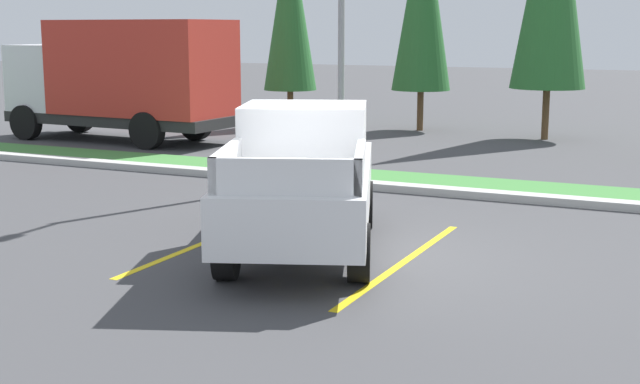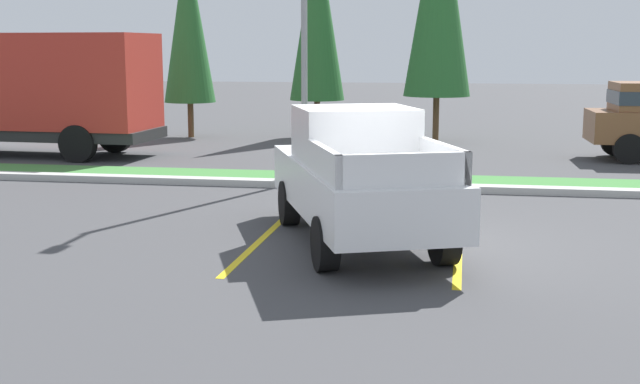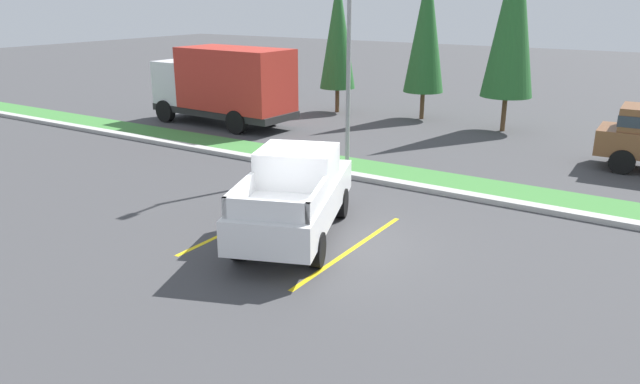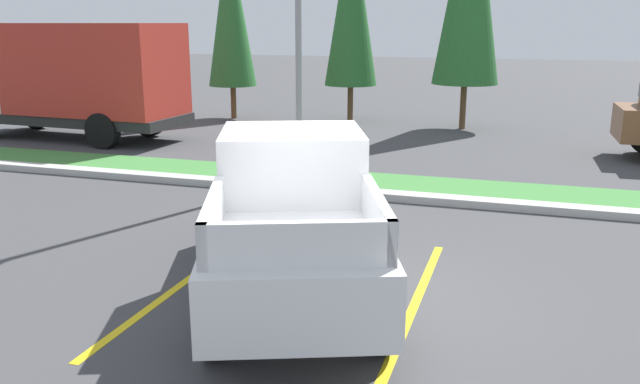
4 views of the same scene
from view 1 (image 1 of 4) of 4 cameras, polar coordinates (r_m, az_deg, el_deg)
name	(u,v)px [view 1 (image 1 of 4)]	position (r m, az deg, el deg)	size (l,w,h in m)	color
ground_plane	(330,253)	(12.64, 0.66, -3.99)	(120.00, 120.00, 0.00)	#424244
parking_line_near	(212,239)	(13.53, -7.02, -3.07)	(0.12, 4.80, 0.01)	yellow
parking_line_far	(404,262)	(12.22, 5.46, -4.53)	(0.12, 4.80, 0.01)	yellow
curb_strip	(436,191)	(17.19, 7.54, 0.09)	(56.00, 0.40, 0.15)	#B2B2AD
grass_median	(452,184)	(18.24, 8.58, 0.52)	(56.00, 1.80, 0.06)	#42843D
pickup_truck_main	(303,179)	(12.63, -1.10, 0.83)	(3.64, 5.55, 2.10)	black
cargo_truck_distant	(123,76)	(25.61, -12.64, 7.36)	(6.90, 2.76, 3.40)	black
cypress_tree_leftmost	(290,5)	(28.83, -1.98, 12.02)	(1.72, 1.72, 6.62)	brown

